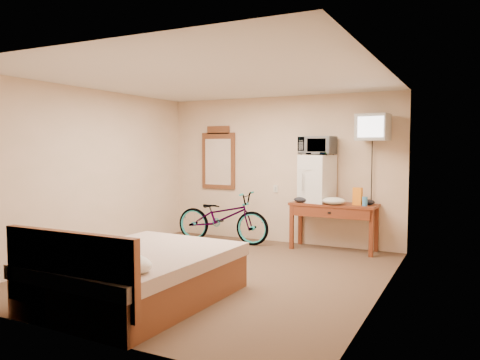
{
  "coord_description": "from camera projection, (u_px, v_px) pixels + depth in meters",
  "views": [
    {
      "loc": [
        2.98,
        -5.21,
        1.64
      ],
      "look_at": [
        0.06,
        0.62,
        1.18
      ],
      "focal_mm": 35.0,
      "sensor_mm": 36.0,
      "label": 1
    }
  ],
  "objects": [
    {
      "name": "room",
      "position": [
        214.0,
        177.0,
        6.0
      ],
      "size": [
        4.6,
        4.64,
        2.5
      ],
      "color": "#462C23",
      "rests_on": "ground"
    },
    {
      "name": "desk",
      "position": [
        333.0,
        211.0,
        7.38
      ],
      "size": [
        1.37,
        0.56,
        0.75
      ],
      "color": "maroon",
      "rests_on": "floor"
    },
    {
      "name": "mini_fridge",
      "position": [
        317.0,
        179.0,
        7.53
      ],
      "size": [
        0.56,
        0.55,
        0.76
      ],
      "color": "silver",
      "rests_on": "desk"
    },
    {
      "name": "microwave",
      "position": [
        317.0,
        146.0,
        7.49
      ],
      "size": [
        0.57,
        0.42,
        0.3
      ],
      "primitive_type": "imported",
      "rotation": [
        0.0,
        0.0,
        -0.1
      ],
      "color": "silver",
      "rests_on": "mini_fridge"
    },
    {
      "name": "snack_bag",
      "position": [
        358.0,
        196.0,
        7.18
      ],
      "size": [
        0.14,
        0.1,
        0.27
      ],
      "primitive_type": "cube",
      "rotation": [
        0.0,
        0.0,
        -0.13
      ],
      "color": "orange",
      "rests_on": "desk"
    },
    {
      "name": "blue_cup",
      "position": [
        365.0,
        201.0,
        7.08
      ],
      "size": [
        0.08,
        0.08,
        0.14
      ],
      "primitive_type": "cylinder",
      "color": "#3A88C7",
      "rests_on": "desk"
    },
    {
      "name": "cloth_cream",
      "position": [
        334.0,
        201.0,
        7.23
      ],
      "size": [
        0.37,
        0.29,
        0.12
      ],
      "primitive_type": "ellipsoid",
      "color": "silver",
      "rests_on": "desk"
    },
    {
      "name": "cloth_dark_a",
      "position": [
        301.0,
        200.0,
        7.51
      ],
      "size": [
        0.24,
        0.18,
        0.09
      ],
      "primitive_type": "ellipsoid",
      "color": "black",
      "rests_on": "desk"
    },
    {
      "name": "cloth_dark_b",
      "position": [
        369.0,
        202.0,
        7.22
      ],
      "size": [
        0.18,
        0.15,
        0.08
      ],
      "primitive_type": "ellipsoid",
      "color": "black",
      "rests_on": "desk"
    },
    {
      "name": "crt_television",
      "position": [
        373.0,
        127.0,
        7.04
      ],
      "size": [
        0.49,
        0.59,
        0.4
      ],
      "color": "black",
      "rests_on": "room"
    },
    {
      "name": "wall_mirror",
      "position": [
        218.0,
        158.0,
        8.56
      ],
      "size": [
        0.67,
        0.04,
        1.14
      ],
      "color": "brown",
      "rests_on": "room"
    },
    {
      "name": "bicycle",
      "position": [
        222.0,
        217.0,
        8.01
      ],
      "size": [
        1.72,
        0.69,
        0.89
      ],
      "primitive_type": "imported",
      "rotation": [
        0.0,
        0.0,
        1.63
      ],
      "color": "black",
      "rests_on": "floor"
    },
    {
      "name": "bed",
      "position": [
        135.0,
        275.0,
        4.92
      ],
      "size": [
        1.65,
        2.13,
        0.9
      ],
      "color": "brown",
      "rests_on": "floor"
    }
  ]
}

